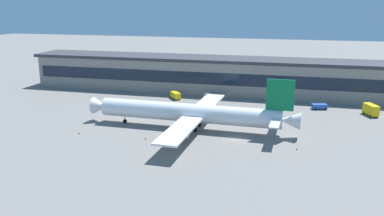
{
  "coord_description": "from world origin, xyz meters",
  "views": [
    {
      "loc": [
        13.71,
        -99.32,
        34.82
      ],
      "look_at": [
        -14.33,
        9.91,
        5.0
      ],
      "focal_mm": 37.59,
      "sensor_mm": 36.0,
      "label": 1
    }
  ],
  "objects": [
    {
      "name": "ground_plane",
      "position": [
        0.0,
        0.0,
        0.0
      ],
      "size": [
        600.0,
        600.0,
        0.0
      ],
      "primitive_type": "plane",
      "color": "slate"
    },
    {
      "name": "stair_truck",
      "position": [
        38.02,
        33.54,
        1.98
      ],
      "size": [
        4.46,
        6.46,
        3.55
      ],
      "color": "yellow",
      "rests_on": "ground_plane"
    },
    {
      "name": "airliner",
      "position": [
        -13.4,
        5.88,
        4.63
      ],
      "size": [
        60.61,
        52.09,
        15.5
      ],
      "color": "white",
      "rests_on": "ground_plane"
    },
    {
      "name": "crew_van",
      "position": [
        -28.28,
        39.51,
        1.46
      ],
      "size": [
        4.93,
        5.45,
        2.55
      ],
      "color": "yellow",
      "rests_on": "ground_plane"
    },
    {
      "name": "pushback_tractor",
      "position": [
        22.63,
        37.32,
        1.05
      ],
      "size": [
        5.31,
        3.74,
        1.75
      ],
      "color": "#2651A5",
      "rests_on": "ground_plane"
    },
    {
      "name": "traffic_cone_3",
      "position": [
        15.62,
        -4.05,
        0.3
      ],
      "size": [
        0.48,
        0.48,
        0.59
      ],
      "primitive_type": "cone",
      "color": "#F2590C",
      "rests_on": "ground_plane"
    },
    {
      "name": "traffic_cone_0",
      "position": [
        -15.37,
        -6.58,
        0.36
      ],
      "size": [
        0.57,
        0.57,
        0.71
      ],
      "primitive_type": "cone",
      "color": "#F2590C",
      "rests_on": "ground_plane"
    },
    {
      "name": "traffic_cone_1",
      "position": [
        -22.73,
        -6.17,
        0.34
      ],
      "size": [
        0.55,
        0.55,
        0.68
      ],
      "primitive_type": "cone",
      "color": "#F2590C",
      "rests_on": "ground_plane"
    },
    {
      "name": "terminal_building",
      "position": [
        0.0,
        55.03,
        6.92
      ],
      "size": [
        183.78,
        17.49,
        13.79
      ],
      "color": "gray",
      "rests_on": "ground_plane"
    },
    {
      "name": "traffic_cone_2",
      "position": [
        -41.98,
        -6.39,
        0.34
      ],
      "size": [
        0.54,
        0.54,
        0.67
      ],
      "primitive_type": "cone",
      "color": "#F2590C",
      "rests_on": "ground_plane"
    },
    {
      "name": "belt_loader",
      "position": [
        -15.43,
        42.49,
        1.15
      ],
      "size": [
        6.25,
        5.55,
        1.95
      ],
      "color": "white",
      "rests_on": "ground_plane"
    }
  ]
}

